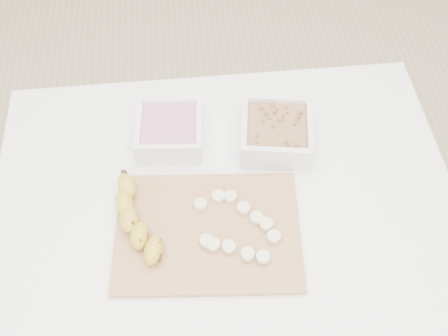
{
  "coord_description": "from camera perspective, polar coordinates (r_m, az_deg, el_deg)",
  "views": [
    {
      "loc": [
        -0.06,
        -0.54,
        1.69
      ],
      "look_at": [
        0.0,
        0.03,
        0.81
      ],
      "focal_mm": 40.0,
      "sensor_mm": 36.0,
      "label": 1
    }
  ],
  "objects": [
    {
      "name": "cutting_board",
      "position": [
        1.03,
        -1.87,
        -7.27
      ],
      "size": [
        0.4,
        0.3,
        0.01
      ],
      "primitive_type": "cube",
      "rotation": [
        0.0,
        0.0,
        -0.08
      ],
      "color": "tan",
      "rests_on": "table"
    },
    {
      "name": "banana_slices",
      "position": [
        1.02,
        1.52,
        -6.73
      ],
      "size": [
        0.17,
        0.17,
        0.02
      ],
      "color": "beige",
      "rests_on": "cutting_board"
    },
    {
      "name": "ground",
      "position": [
        1.77,
        0.1,
        -15.27
      ],
      "size": [
        3.5,
        3.5,
        0.0
      ],
      "primitive_type": "plane",
      "color": "#C6AD89",
      "rests_on": "ground"
    },
    {
      "name": "banana",
      "position": [
        1.03,
        -9.91,
        -5.87
      ],
      "size": [
        0.08,
        0.22,
        0.04
      ],
      "primitive_type": null,
      "rotation": [
        0.0,
        0.0,
        0.13
      ],
      "color": "gold",
      "rests_on": "cutting_board"
    },
    {
      "name": "table",
      "position": [
        1.16,
        0.15,
        -5.42
      ],
      "size": [
        1.0,
        0.7,
        0.75
      ],
      "color": "white",
      "rests_on": "ground"
    },
    {
      "name": "bowl_yogurt",
      "position": [
        1.14,
        -6.21,
        4.25
      ],
      "size": [
        0.16,
        0.16,
        0.07
      ],
      "color": "white",
      "rests_on": "table"
    },
    {
      "name": "bowl_granola",
      "position": [
        1.13,
        5.97,
        4.08
      ],
      "size": [
        0.18,
        0.18,
        0.07
      ],
      "color": "white",
      "rests_on": "table"
    }
  ]
}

